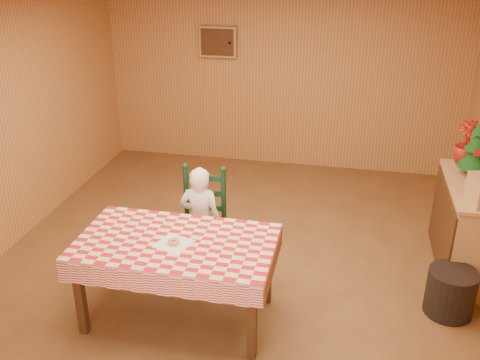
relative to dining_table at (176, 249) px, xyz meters
name	(u,v)px	position (x,y,z in m)	size (l,w,h in m)	color
ground	(236,275)	(0.35, 0.72, -0.69)	(6.00, 6.00, 0.00)	brown
cabin_walls	(247,81)	(0.35, 1.25, 1.14)	(5.10, 6.05, 2.65)	#BF8145
dining_table	(176,249)	(0.00, 0.00, 0.00)	(1.66, 0.96, 0.77)	#442712
ladder_chair	(202,224)	(0.00, 0.79, -0.18)	(0.44, 0.40, 1.08)	black
seated_child	(201,221)	(0.00, 0.73, -0.13)	(0.41, 0.27, 1.12)	white
napkin	(174,244)	(0.00, -0.05, 0.08)	(0.26, 0.26, 0.00)	white
donut	(173,242)	(0.00, -0.05, 0.10)	(0.10, 0.10, 0.03)	#DA9E4E
shelf_unit	(468,228)	(2.55, 1.33, -0.22)	(0.54, 1.24, 0.93)	tan
christmas_tree	(479,148)	(2.56, 1.58, 0.52)	(0.34, 0.34, 0.62)	#442712
flower_arrangement	(467,142)	(2.51, 1.88, 0.46)	(0.25, 0.25, 0.44)	#9C180E
storage_bin	(450,292)	(2.32, 0.56, -0.48)	(0.42, 0.42, 0.42)	black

